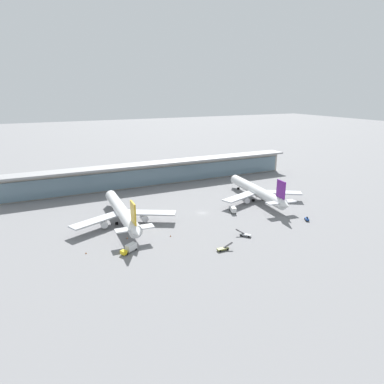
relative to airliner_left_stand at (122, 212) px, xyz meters
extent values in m
plane|color=slate|center=(40.60, -4.76, -5.46)|extent=(1200.00, 1200.00, 0.00)
cylinder|color=white|center=(0.05, 1.33, 0.02)|extent=(7.99, 55.00, 5.78)
cone|color=white|center=(1.25, 31.02, 0.02)|extent=(5.87, 5.43, 5.66)
cone|color=white|center=(-1.13, -28.07, 0.60)|extent=(5.45, 6.56, 5.20)
cube|color=black|center=(1.12, 27.72, 1.03)|extent=(4.43, 2.56, 0.70)
cube|color=#B7BABF|center=(-12.60, -3.19, -0.99)|extent=(25.38, 15.85, 0.70)
cube|color=#B7BABF|center=(12.30, -4.20, -0.99)|extent=(24.96, 17.43, 0.70)
cylinder|color=silver|center=(-9.63, -3.90, -2.98)|extent=(3.36, 4.31, 3.19)
cylinder|color=silver|center=(9.29, -4.66, -2.98)|extent=(3.36, 4.31, 3.19)
cube|color=gold|center=(-0.93, -23.07, 7.40)|extent=(0.98, 7.00, 8.97)
cube|color=#B7BABF|center=(-0.97, -24.06, 0.89)|extent=(16.11, 5.02, 0.50)
cylinder|color=black|center=(-3.25, -1.53, -4.76)|extent=(1.25, 1.44, 1.40)
cylinder|color=black|center=(3.12, -1.79, -4.76)|extent=(1.25, 1.44, 1.40)
cylinder|color=black|center=(0.94, 23.24, -4.76)|extent=(1.25, 1.44, 1.40)
cylinder|color=white|center=(78.89, 1.90, 0.02)|extent=(11.94, 55.11, 5.78)
cone|color=white|center=(82.25, 31.43, 0.02)|extent=(6.22, 5.81, 5.66)
cone|color=white|center=(75.56, -27.34, 0.60)|extent=(5.89, 6.91, 5.20)
cube|color=black|center=(81.88, 28.14, 1.03)|extent=(4.58, 2.87, 0.70)
cube|color=#B7BABF|center=(65.94, -1.69, -0.99)|extent=(25.61, 14.33, 0.70)
cube|color=#B7BABF|center=(90.70, -4.50, -0.99)|extent=(24.44, 18.76, 0.70)
cylinder|color=silver|center=(68.85, -2.60, -2.98)|extent=(3.64, 4.52, 3.19)
cylinder|color=silver|center=(87.66, -4.75, -2.98)|extent=(3.64, 4.52, 3.19)
cube|color=#661E84|center=(76.13, -22.36, 7.40)|extent=(1.48, 7.01, 8.97)
cube|color=#B7BABF|center=(76.02, -23.35, 0.89)|extent=(16.34, 6.16, 0.50)
cylinder|color=black|center=(75.38, -0.71, -4.76)|extent=(1.35, 1.52, 1.40)
cylinder|color=black|center=(81.72, -1.43, -4.76)|extent=(1.35, 1.52, 1.40)
cylinder|color=black|center=(81.37, 23.69, -4.76)|extent=(1.35, 1.52, 1.40)
cube|color=olive|center=(28.08, -46.34, -4.71)|extent=(4.80, 1.81, 0.60)
cube|color=black|center=(30.51, -46.34, -3.62)|extent=(3.96, 0.91, 1.72)
cylinder|color=black|center=(29.76, -45.51, -5.01)|extent=(0.90, 0.28, 0.90)
cylinder|color=black|center=(29.77, -47.17, -5.01)|extent=(0.90, 0.28, 0.90)
cylinder|color=black|center=(26.40, -45.52, -5.01)|extent=(0.90, 0.28, 0.90)
cylinder|color=black|center=(26.41, -47.17, -5.01)|extent=(0.90, 0.28, 0.90)
cube|color=gray|center=(56.40, -7.64, -4.26)|extent=(2.76, 2.45, 1.50)
cube|color=black|center=(56.66, -6.88, -3.96)|extent=(2.00, 0.79, 0.70)
cube|color=silver|center=(55.07, -11.51, -3.61)|extent=(3.67, 5.10, 2.50)
cylinder|color=black|center=(55.14, -8.05, -5.01)|extent=(0.56, 0.94, 0.90)
cylinder|color=black|center=(57.14, -8.74, -5.01)|extent=(0.56, 0.94, 0.90)
cylinder|color=black|center=(53.58, -12.59, -5.01)|extent=(0.56, 0.94, 0.90)
cylinder|color=black|center=(55.58, -13.28, -5.01)|extent=(0.56, 0.94, 0.90)
cube|color=yellow|center=(-8.22, -33.16, -4.26)|extent=(2.71, 2.89, 1.50)
cube|color=black|center=(-8.91, -33.56, -3.96)|extent=(1.14, 1.85, 0.70)
cube|color=silver|center=(-4.68, -31.10, -3.61)|extent=(5.13, 4.30, 2.50)
cylinder|color=black|center=(-7.00, -33.68, -5.01)|extent=(0.92, 0.69, 0.90)
cylinder|color=black|center=(-8.06, -31.85, -5.01)|extent=(0.92, 0.69, 0.90)
cylinder|color=black|center=(-2.85, -31.26, -5.01)|extent=(0.92, 0.69, 0.90)
cylinder|color=black|center=(-3.91, -29.44, -5.01)|extent=(0.92, 0.69, 0.90)
cube|color=#234C9E|center=(81.39, -36.50, -4.56)|extent=(2.69, 3.18, 0.90)
cube|color=black|center=(81.24, -36.76, -3.76)|extent=(0.95, 0.95, 0.70)
cylinder|color=black|center=(81.26, -35.29, -5.01)|extent=(0.69, 0.92, 0.90)
cylinder|color=black|center=(82.50, -36.00, -5.01)|extent=(0.69, 0.92, 0.90)
cylinder|color=black|center=(80.29, -37.00, -5.01)|extent=(0.69, 0.92, 0.90)
cylinder|color=black|center=(81.53, -37.70, -5.01)|extent=(0.69, 0.92, 0.90)
cube|color=silver|center=(87.38, 7.25, -4.71)|extent=(4.90, 2.09, 0.60)
cube|color=black|center=(84.96, 7.40, -3.62)|extent=(4.00, 1.14, 1.72)
cylinder|color=black|center=(85.65, 6.53, -5.01)|extent=(0.92, 0.33, 0.90)
cylinder|color=black|center=(85.76, 8.18, -5.01)|extent=(0.92, 0.33, 0.90)
cylinder|color=black|center=(89.01, 6.32, -5.01)|extent=(0.92, 0.33, 0.90)
cylinder|color=black|center=(89.11, 7.98, -5.01)|extent=(0.92, 0.33, 0.90)
cube|color=gray|center=(43.86, -38.94, -4.71)|extent=(4.50, 4.81, 0.60)
cube|color=black|center=(42.27, -37.10, -3.62)|extent=(3.26, 3.58, 1.72)
cylinder|color=black|center=(42.13, -38.20, -5.01)|extent=(0.80, 0.86, 0.90)
cylinder|color=black|center=(43.39, -37.12, -5.01)|extent=(0.80, 0.86, 0.90)
cylinder|color=black|center=(44.33, -40.75, -5.01)|extent=(0.80, 0.86, 0.90)
cylinder|color=black|center=(45.58, -39.67, -5.01)|extent=(0.80, 0.86, 0.90)
cube|color=#9E998E|center=(40.60, 59.52, 1.54)|extent=(194.43, 8.00, 14.00)
cube|color=slate|center=(40.60, 55.22, 0.84)|extent=(190.54, 0.50, 11.20)
cube|color=gray|center=(40.60, 57.52, 9.14)|extent=(198.32, 12.80, 1.20)
cone|color=orange|center=(14.48, -24.97, -5.11)|extent=(0.44, 0.44, 0.70)
cube|color=black|center=(14.48, -24.97, -5.44)|extent=(0.62, 0.62, 0.04)
cone|color=orange|center=(-21.17, -25.49, -5.11)|extent=(0.44, 0.44, 0.70)
cube|color=black|center=(-21.17, -25.49, -5.44)|extent=(0.62, 0.62, 0.04)
cone|color=orange|center=(-3.04, -18.97, -5.11)|extent=(0.44, 0.44, 0.70)
cube|color=black|center=(-3.04, -18.97, -5.44)|extent=(0.62, 0.62, 0.04)
camera|label=1|loc=(-35.63, -150.08, 55.17)|focal=31.57mm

